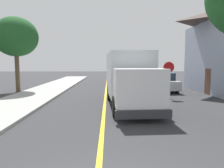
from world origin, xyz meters
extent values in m
cube|color=gold|center=(0.00, 10.00, 0.00)|extent=(0.16, 56.00, 0.01)
cube|color=silver|center=(1.44, 9.59, 1.90)|extent=(2.68, 5.13, 2.60)
cube|color=silver|center=(1.64, 6.10, 1.45)|extent=(2.39, 2.13, 1.70)
cube|color=#1E2D3D|center=(1.69, 5.20, 1.82)|extent=(2.04, 0.20, 0.75)
cube|color=#2D2D33|center=(1.70, 5.02, 0.42)|extent=(2.41, 0.34, 0.36)
cylinder|color=black|center=(2.68, 6.36, 0.50)|extent=(0.36, 1.02, 1.00)
cylinder|color=black|center=(0.58, 6.24, 0.50)|extent=(0.36, 1.02, 1.00)
cylinder|color=black|center=(2.41, 10.90, 0.50)|extent=(0.36, 1.02, 1.00)
cylinder|color=black|center=(0.32, 10.78, 0.50)|extent=(0.36, 1.02, 1.00)
cube|color=#4C564C|center=(1.97, 16.03, 0.65)|extent=(1.83, 4.41, 0.76)
cube|color=#1E2D3D|center=(1.97, 16.18, 1.35)|extent=(1.60, 1.81, 0.64)
cylinder|color=black|center=(2.75, 14.62, 0.32)|extent=(0.22, 0.64, 0.64)
cylinder|color=black|center=(1.17, 14.63, 0.32)|extent=(0.22, 0.64, 0.64)
cylinder|color=black|center=(2.77, 17.43, 0.32)|extent=(0.22, 0.64, 0.64)
cylinder|color=black|center=(1.19, 17.44, 0.32)|extent=(0.22, 0.64, 0.64)
cube|color=maroon|center=(2.31, 22.57, 0.65)|extent=(2.01, 4.48, 0.76)
cube|color=#1E2D3D|center=(2.30, 22.72, 1.35)|extent=(1.67, 1.87, 0.64)
cylinder|color=black|center=(3.16, 21.20, 0.32)|extent=(0.25, 0.65, 0.64)
cylinder|color=black|center=(1.58, 21.12, 0.32)|extent=(0.25, 0.65, 0.64)
cylinder|color=black|center=(3.03, 24.01, 0.32)|extent=(0.25, 0.65, 0.64)
cylinder|color=black|center=(1.45, 23.93, 0.32)|extent=(0.25, 0.65, 0.64)
cube|color=#B7B7BC|center=(5.20, 15.38, 0.65)|extent=(2.02, 4.48, 0.76)
cube|color=#1E2D3D|center=(5.21, 15.23, 1.35)|extent=(1.67, 1.88, 0.64)
cylinder|color=black|center=(4.34, 16.75, 0.32)|extent=(0.25, 0.65, 0.64)
cylinder|color=black|center=(5.92, 16.83, 0.32)|extent=(0.25, 0.65, 0.64)
cylinder|color=black|center=(4.48, 13.94, 0.32)|extent=(0.25, 0.65, 0.64)
cylinder|color=black|center=(6.06, 14.02, 0.32)|extent=(0.25, 0.65, 0.64)
cylinder|color=gray|center=(4.57, 11.44, 1.10)|extent=(0.08, 0.08, 2.20)
cylinder|color=red|center=(4.57, 11.47, 2.25)|extent=(0.76, 0.03, 0.76)
cylinder|color=white|center=(4.57, 11.49, 2.25)|extent=(0.80, 0.02, 0.80)
cube|color=brown|center=(8.32, 13.24, 1.05)|extent=(0.10, 1.00, 2.10)
cylinder|color=brown|center=(-7.82, 15.08, 1.61)|extent=(0.37, 0.37, 3.21)
ellipsoid|color=#1E5123|center=(-7.82, 15.08, 4.82)|extent=(3.79, 3.79, 3.41)
camera|label=1|loc=(0.25, -3.50, 2.56)|focal=33.49mm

